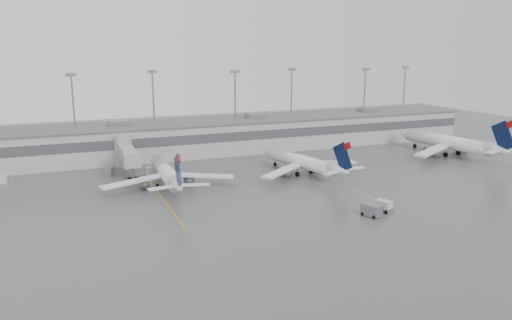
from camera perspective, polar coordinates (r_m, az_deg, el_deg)
name	(u,v)px	position (r m, az deg, el deg)	size (l,w,h in m)	color
ground	(307,225)	(76.58, 5.83, -7.43)	(260.00, 260.00, 0.00)	#4F4F51
terminal	(201,136)	(127.98, -6.28, 2.70)	(152.00, 17.00, 9.45)	#A7A7A2
light_masts	(194,103)	(132.39, -7.05, 6.45)	(142.40, 8.00, 20.60)	gray
jet_bridge_right	(126,153)	(112.23, -14.66, 0.78)	(4.00, 17.20, 7.00)	gray
stand_markings	(249,186)	(97.39, -0.75, -2.93)	(105.25, 40.00, 0.01)	#D19C0C
jet_mid_left	(167,173)	(96.98, -10.15, -1.45)	(25.45, 28.56, 9.24)	white
jet_mid_right	(303,162)	(105.41, 5.41, -0.19)	(24.39, 27.66, 9.10)	white
jet_far_right	(451,142)	(132.45, 21.40, 1.89)	(30.00, 33.80, 10.95)	white
baggage_tug	(383,207)	(84.69, 14.35, -5.25)	(2.77, 3.39, 1.89)	silver
baggage_cart	(371,210)	(81.88, 13.03, -5.59)	(2.76, 3.49, 1.97)	slate
gse_uld_a	(0,179)	(110.83, -27.26, -1.94)	(2.66, 1.78, 1.89)	silver
gse_uld_b	(153,171)	(107.43, -11.74, -1.23)	(2.49, 1.66, 1.76)	silver
gse_uld_c	(297,159)	(116.59, 4.69, 0.12)	(2.61, 1.74, 1.85)	silver
gse_loader	(109,172)	(109.12, -16.49, -1.27)	(1.77, 2.84, 1.77)	slate
cone_b	(157,181)	(100.96, -11.27, -2.39)	(0.50, 0.50, 0.79)	#E03E04
cone_c	(313,163)	(115.10, 6.53, -0.37)	(0.46, 0.46, 0.73)	#E03E04
cone_d	(431,150)	(136.34, 19.34, 1.04)	(0.45, 0.45, 0.72)	#E03E04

